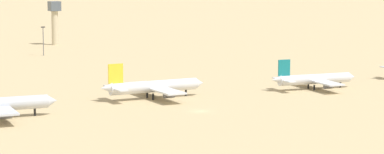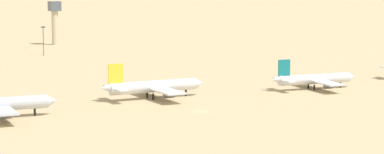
{
  "view_description": "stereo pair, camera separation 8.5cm",
  "coord_description": "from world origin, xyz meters",
  "px_view_note": "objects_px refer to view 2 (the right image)",
  "views": [
    {
      "loc": [
        -114.84,
        -197.16,
        39.75
      ],
      "look_at": [
        10.56,
        23.05,
        6.0
      ],
      "focal_mm": 79.99,
      "sensor_mm": 36.0,
      "label": 1
    },
    {
      "loc": [
        -114.76,
        -197.21,
        39.75
      ],
      "look_at": [
        10.56,
        23.05,
        6.0
      ],
      "focal_mm": 79.99,
      "sensor_mm": 36.0,
      "label": 2
    }
  ],
  "objects_px": {
    "control_tower": "(55,19)",
    "parked_jet_teal_4": "(314,79)",
    "parked_jet_yellow_3": "(153,87)",
    "light_pole_mid": "(43,38)"
  },
  "relations": [
    {
      "from": "parked_jet_yellow_3",
      "to": "light_pole_mid",
      "type": "height_order",
      "value": "light_pole_mid"
    },
    {
      "from": "control_tower",
      "to": "light_pole_mid",
      "type": "bearing_deg",
      "value": -116.41
    },
    {
      "from": "parked_jet_teal_4",
      "to": "light_pole_mid",
      "type": "height_order",
      "value": "light_pole_mid"
    },
    {
      "from": "parked_jet_yellow_3",
      "to": "light_pole_mid",
      "type": "bearing_deg",
      "value": 86.46
    },
    {
      "from": "parked_jet_teal_4",
      "to": "parked_jet_yellow_3",
      "type": "bearing_deg",
      "value": 178.67
    },
    {
      "from": "parked_jet_teal_4",
      "to": "control_tower",
      "type": "bearing_deg",
      "value": 103.29
    },
    {
      "from": "parked_jet_yellow_3",
      "to": "control_tower",
      "type": "height_order",
      "value": "control_tower"
    },
    {
      "from": "parked_jet_teal_4",
      "to": "control_tower",
      "type": "height_order",
      "value": "control_tower"
    },
    {
      "from": "light_pole_mid",
      "to": "parked_jet_yellow_3",
      "type": "bearing_deg",
      "value": -95.67
    },
    {
      "from": "control_tower",
      "to": "parked_jet_teal_4",
      "type": "bearing_deg",
      "value": -84.31
    }
  ]
}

